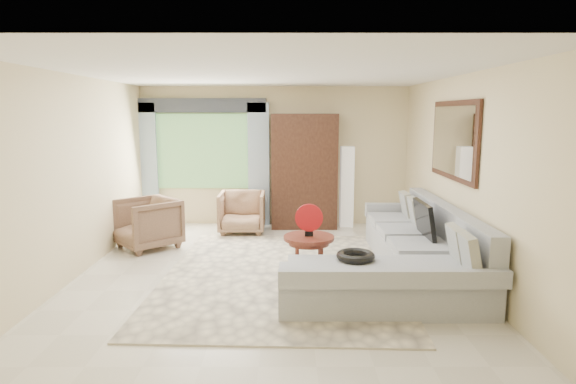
{
  "coord_description": "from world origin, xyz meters",
  "views": [
    {
      "loc": [
        0.25,
        -6.09,
        2.11
      ],
      "look_at": [
        0.25,
        0.35,
        1.05
      ],
      "focal_mm": 30.0,
      "sensor_mm": 36.0,
      "label": 1
    }
  ],
  "objects_px": {
    "tv_screen": "(424,220)",
    "armchair_right": "(242,212)",
    "potted_plant": "(143,217)",
    "floor_lamp": "(347,187)",
    "sectional_sofa": "(408,258)",
    "coffee_table": "(309,259)",
    "armoire": "(304,171)",
    "armchair_left": "(147,223)"
  },
  "relations": [
    {
      "from": "armchair_right",
      "to": "potted_plant",
      "type": "height_order",
      "value": "armchair_right"
    },
    {
      "from": "sectional_sofa",
      "to": "armchair_left",
      "type": "height_order",
      "value": "sectional_sofa"
    },
    {
      "from": "tv_screen",
      "to": "coffee_table",
      "type": "xyz_separation_m",
      "value": [
        -1.54,
        -0.47,
        -0.39
      ]
    },
    {
      "from": "coffee_table",
      "to": "armchair_right",
      "type": "height_order",
      "value": "armchair_right"
    },
    {
      "from": "coffee_table",
      "to": "floor_lamp",
      "type": "xyz_separation_m",
      "value": [
        0.84,
        3.16,
        0.42
      ]
    },
    {
      "from": "potted_plant",
      "to": "armoire",
      "type": "xyz_separation_m",
      "value": [
        2.93,
        0.28,
        0.81
      ]
    },
    {
      "from": "sectional_sofa",
      "to": "coffee_table",
      "type": "distance_m",
      "value": 1.29
    },
    {
      "from": "potted_plant",
      "to": "armoire",
      "type": "height_order",
      "value": "armoire"
    },
    {
      "from": "sectional_sofa",
      "to": "armchair_right",
      "type": "xyz_separation_m",
      "value": [
        -2.35,
        2.44,
        0.09
      ]
    },
    {
      "from": "tv_screen",
      "to": "armchair_right",
      "type": "xyz_separation_m",
      "value": [
        -2.62,
        2.18,
        -0.35
      ]
    },
    {
      "from": "armchair_left",
      "to": "armchair_right",
      "type": "distance_m",
      "value": 1.71
    },
    {
      "from": "floor_lamp",
      "to": "potted_plant",
      "type": "bearing_deg",
      "value": -174.8
    },
    {
      "from": "potted_plant",
      "to": "floor_lamp",
      "type": "relative_size",
      "value": 0.32
    },
    {
      "from": "sectional_sofa",
      "to": "tv_screen",
      "type": "bearing_deg",
      "value": 45.27
    },
    {
      "from": "coffee_table",
      "to": "potted_plant",
      "type": "bearing_deg",
      "value": 135.63
    },
    {
      "from": "potted_plant",
      "to": "floor_lamp",
      "type": "bearing_deg",
      "value": 5.2
    },
    {
      "from": "armchair_left",
      "to": "potted_plant",
      "type": "relative_size",
      "value": 1.83
    },
    {
      "from": "tv_screen",
      "to": "armchair_right",
      "type": "relative_size",
      "value": 0.91
    },
    {
      "from": "armchair_right",
      "to": "armoire",
      "type": "xyz_separation_m",
      "value": [
        1.12,
        0.45,
        0.68
      ]
    },
    {
      "from": "sectional_sofa",
      "to": "armoire",
      "type": "distance_m",
      "value": 3.24
    },
    {
      "from": "coffee_table",
      "to": "armchair_right",
      "type": "distance_m",
      "value": 2.86
    },
    {
      "from": "armchair_right",
      "to": "armoire",
      "type": "distance_m",
      "value": 1.38
    },
    {
      "from": "tv_screen",
      "to": "potted_plant",
      "type": "height_order",
      "value": "tv_screen"
    },
    {
      "from": "tv_screen",
      "to": "armchair_left",
      "type": "distance_m",
      "value": 4.2
    },
    {
      "from": "armoire",
      "to": "tv_screen",
      "type": "bearing_deg",
      "value": -60.28
    },
    {
      "from": "sectional_sofa",
      "to": "floor_lamp",
      "type": "distance_m",
      "value": 3.03
    },
    {
      "from": "tv_screen",
      "to": "armchair_left",
      "type": "xyz_separation_m",
      "value": [
        -4.02,
        1.19,
        -0.32
      ]
    },
    {
      "from": "armchair_right",
      "to": "floor_lamp",
      "type": "bearing_deg",
      "value": 14.59
    },
    {
      "from": "coffee_table",
      "to": "potted_plant",
      "type": "relative_size",
      "value": 1.31
    },
    {
      "from": "tv_screen",
      "to": "coffee_table",
      "type": "distance_m",
      "value": 1.66
    },
    {
      "from": "tv_screen",
      "to": "armoire",
      "type": "relative_size",
      "value": 0.35
    },
    {
      "from": "sectional_sofa",
      "to": "floor_lamp",
      "type": "bearing_deg",
      "value": 98.33
    },
    {
      "from": "armchair_left",
      "to": "coffee_table",
      "type": "bearing_deg",
      "value": 13.72
    },
    {
      "from": "armoire",
      "to": "floor_lamp",
      "type": "relative_size",
      "value": 1.4
    },
    {
      "from": "sectional_sofa",
      "to": "tv_screen",
      "type": "xyz_separation_m",
      "value": [
        0.27,
        0.27,
        0.44
      ]
    },
    {
      "from": "tv_screen",
      "to": "potted_plant",
      "type": "xyz_separation_m",
      "value": [
        -4.43,
        2.35,
        -0.48
      ]
    },
    {
      "from": "armchair_right",
      "to": "armoire",
      "type": "relative_size",
      "value": 0.39
    },
    {
      "from": "sectional_sofa",
      "to": "potted_plant",
      "type": "xyz_separation_m",
      "value": [
        -4.16,
        2.62,
        -0.05
      ]
    },
    {
      "from": "armoire",
      "to": "floor_lamp",
      "type": "height_order",
      "value": "armoire"
    },
    {
      "from": "coffee_table",
      "to": "armoire",
      "type": "height_order",
      "value": "armoire"
    },
    {
      "from": "coffee_table",
      "to": "armchair_right",
      "type": "bearing_deg",
      "value": 112.06
    },
    {
      "from": "coffee_table",
      "to": "tv_screen",
      "type": "bearing_deg",
      "value": 16.97
    }
  ]
}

